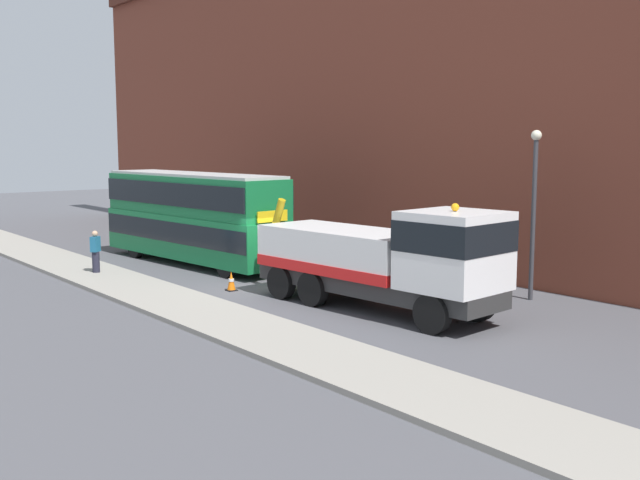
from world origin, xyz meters
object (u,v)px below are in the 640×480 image
at_px(pedestrian_onlooker, 96,252).
at_px(double_decker_bus, 193,214).
at_px(street_lamp, 534,200).
at_px(recovery_tow_truck, 384,258).
at_px(traffic_cone_near_bus, 231,282).

bearing_deg(pedestrian_onlooker, double_decker_bus, 55.89).
relative_size(double_decker_bus, street_lamp, 1.92).
relative_size(double_decker_bus, pedestrian_onlooker, 6.54).
bearing_deg(double_decker_bus, recovery_tow_truck, -4.50).
height_order(recovery_tow_truck, traffic_cone_near_bus, recovery_tow_truck).
height_order(recovery_tow_truck, double_decker_bus, double_decker_bus).
xyz_separation_m(recovery_tow_truck, double_decker_bus, (-12.28, -0.04, 0.47)).
bearing_deg(pedestrian_onlooker, recovery_tow_truck, -15.83).
distance_m(pedestrian_onlooker, street_lamp, 17.25).
xyz_separation_m(recovery_tow_truck, street_lamp, (1.86, 5.22, 1.71)).
xyz_separation_m(double_decker_bus, street_lamp, (14.14, 5.26, 1.24)).
height_order(pedestrian_onlooker, street_lamp, street_lamp).
bearing_deg(double_decker_bus, street_lamp, 15.73).
bearing_deg(traffic_cone_near_bus, recovery_tow_truck, 18.70).
bearing_deg(double_decker_bus, pedestrian_onlooker, -91.61).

